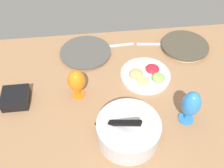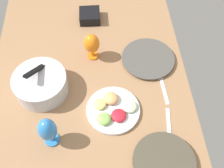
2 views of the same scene
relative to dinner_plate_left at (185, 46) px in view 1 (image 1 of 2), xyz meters
The scene contains 10 objects.
ground_plane 50.94cm from the dinner_plate_left, 37.79° to the left, with size 160.00×104.00×4.00cm, color #99704C.
dinner_plate_left is the anchor object (origin of this frame).
dinner_plate_right 58.19cm from the dinner_plate_left, ahead, with size 29.24×29.24×2.11cm.
mixing_bowl 70.07cm from the dinner_plate_left, 52.44° to the left, with size 27.44×26.98×17.45cm.
fruit_platter 34.12cm from the dinner_plate_left, 36.11° to the left, with size 26.30×26.30×5.21cm.
hurricane_glass_orange 70.04cm from the dinner_plate_left, 24.55° to the left, with size 8.56×8.56×16.14cm.
hurricane_glass_blue 52.11cm from the dinner_plate_left, 73.57° to the left, with size 8.24×8.24×18.18cm.
square_bowl_black 97.76cm from the dinner_plate_left, 17.65° to the left, with size 12.47×12.47×5.77cm.
fork_by_left_plate 19.15cm from the dinner_plate_left, 17.78° to the right, with size 18.00×1.80×0.60cm, color silver.
fork_by_right_plate 38.75cm from the dinner_plate_left, 10.57° to the right, with size 18.00×1.80×0.60cm, color silver.
Camera 1 is at (16.18, 82.67, 100.06)cm, focal length 41.89 mm.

